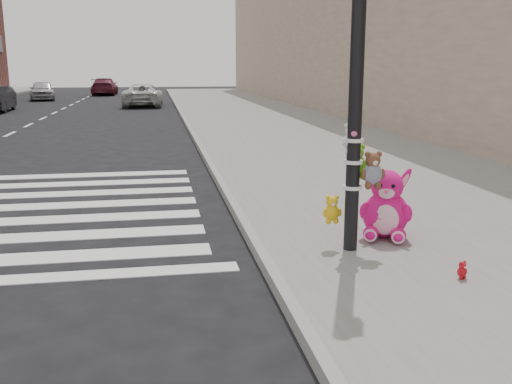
{
  "coord_description": "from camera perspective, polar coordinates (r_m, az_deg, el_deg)",
  "views": [
    {
      "loc": [
        0.38,
        -4.37,
        2.27
      ],
      "look_at": [
        1.56,
        2.37,
        0.75
      ],
      "focal_mm": 40.0,
      "sensor_mm": 36.0,
      "label": 1
    }
  ],
  "objects": [
    {
      "name": "red_teddy",
      "position": [
        6.22,
        19.92,
        -7.35
      ],
      "size": [
        0.15,
        0.13,
        0.19
      ],
      "primitive_type": null,
      "rotation": [
        0.0,
        0.0,
        0.38
      ],
      "color": "red",
      "rests_on": "sidewalk_near"
    },
    {
      "name": "curb_edge",
      "position": [
        14.59,
        -5.26,
        3.8
      ],
      "size": [
        0.12,
        80.0,
        0.15
      ],
      "primitive_type": "cube",
      "color": "gray",
      "rests_on": "ground"
    },
    {
      "name": "car_silver_deep",
      "position": [
        41.36,
        -20.58,
        9.49
      ],
      "size": [
        2.1,
        3.98,
        1.29
      ],
      "primitive_type": "imported",
      "rotation": [
        0.0,
        0.0,
        0.16
      ],
      "color": "#ACACB1",
      "rests_on": "ground"
    },
    {
      "name": "signal_pole",
      "position": [
        6.6,
        10.07,
        8.02
      ],
      "size": [
        0.69,
        0.5,
        4.0
      ],
      "color": "black",
      "rests_on": "sidewalk_near"
    },
    {
      "name": "pink_bunny",
      "position": [
        7.34,
        12.87,
        -1.63
      ],
      "size": [
        0.78,
        0.83,
        0.92
      ],
      "rotation": [
        0.0,
        0.0,
        -0.42
      ],
      "color": "#E8137F",
      "rests_on": "sidewalk_near"
    },
    {
      "name": "car_white_near",
      "position": [
        33.42,
        -11.23,
        9.49
      ],
      "size": [
        2.28,
        4.64,
        1.27
      ],
      "primitive_type": "imported",
      "rotation": [
        0.0,
        0.0,
        3.1
      ],
      "color": "silver",
      "rests_on": "ground"
    },
    {
      "name": "ground",
      "position": [
        4.94,
        -13.72,
        -15.21
      ],
      "size": [
        120.0,
        120.0,
        0.0
      ],
      "primitive_type": "plane",
      "color": "black",
      "rests_on": "ground"
    },
    {
      "name": "car_maroon_near",
      "position": [
        47.3,
        -14.9,
        10.16
      ],
      "size": [
        1.86,
        4.55,
        1.32
      ],
      "primitive_type": "imported",
      "rotation": [
        0.0,
        0.0,
        3.14
      ],
      "color": "#591927",
      "rests_on": "ground"
    },
    {
      "name": "bld_near",
      "position": [
        26.53,
        13.18,
        18.12
      ],
      "size": [
        5.0,
        60.0,
        10.0
      ],
      "primitive_type": "cube",
      "color": "#BCA68F",
      "rests_on": "ground"
    },
    {
      "name": "sidewalk_near",
      "position": [
        15.25,
        7.79,
        4.12
      ],
      "size": [
        7.0,
        80.0,
        0.14
      ],
      "primitive_type": "cube",
      "color": "slate",
      "rests_on": "ground"
    }
  ]
}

